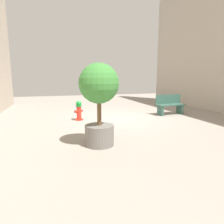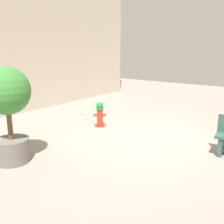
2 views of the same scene
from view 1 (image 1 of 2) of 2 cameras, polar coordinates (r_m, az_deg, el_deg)
The scene contains 4 objects.
ground_plane at distance 8.75m, azimuth 2.04°, elevation -1.66°, with size 23.40×23.40×0.00m, color gray.
fire_hydrant at distance 8.31m, azimuth -9.58°, elevation 0.43°, with size 0.38×0.38×0.81m.
bench_near at distance 9.85m, azimuth 16.35°, elevation 2.10°, with size 1.46×0.59×0.95m.
planter_tree at distance 5.02m, azimuth -3.77°, elevation 4.78°, with size 1.02×1.02×2.12m.
Camera 1 is at (2.74, 8.12, 1.76)m, focal length 31.61 mm.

